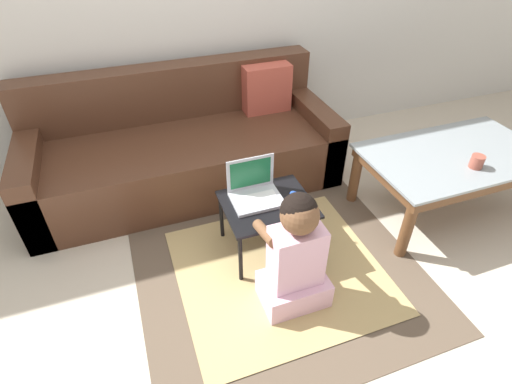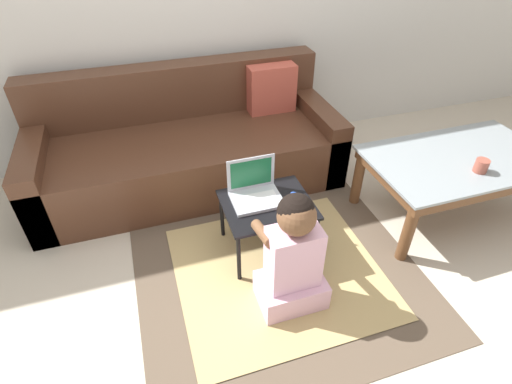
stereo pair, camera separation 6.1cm
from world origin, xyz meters
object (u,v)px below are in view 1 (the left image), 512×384
laptop (255,193)px  cup_on_table (477,162)px  coffee_table (453,162)px  laptop_desk (268,209)px  couch (185,148)px  computer_mouse (296,197)px  person_seated (296,256)px

laptop → cup_on_table: laptop is taller
coffee_table → laptop_desk: bearing=178.2°
laptop → couch: bearing=106.4°
couch → computer_mouse: couch is taller
laptop_desk → person_seated: (-0.01, -0.41, 0.02)m
coffee_table → laptop: laptop is taller
coffee_table → person_seated: bearing=-164.0°
laptop_desk → coffee_table: bearing=-1.8°
computer_mouse → cup_on_table: (1.11, -0.18, 0.11)m
laptop_desk → cup_on_table: bearing=-9.2°
laptop_desk → cup_on_table: 1.30m
laptop_desk → person_seated: person_seated is taller
couch → person_seated: couch is taller
laptop_desk → laptop: size_ratio=1.78×
cup_on_table → laptop: bearing=168.3°
coffee_table → couch: bearing=148.9°
laptop → computer_mouse: bearing=-23.3°
couch → laptop: (0.25, -0.85, 0.12)m
coffee_table → cup_on_table: (-0.01, -0.17, 0.11)m
laptop_desk → laptop: bearing=127.3°
laptop → laptop_desk: bearing=-52.7°
laptop → person_seated: bearing=-84.7°
coffee_table → laptop: (-1.34, 0.11, 0.01)m
laptop_desk → cup_on_table: (1.28, -0.21, 0.17)m
couch → laptop_desk: size_ratio=4.23×
laptop_desk → computer_mouse: 0.18m
laptop → person_seated: (0.04, -0.48, -0.06)m
cup_on_table → couch: bearing=144.6°
person_seated → couch: bearing=102.5°
coffee_table → laptop_desk: (-1.28, 0.04, -0.07)m
laptop_desk → couch: bearing=108.2°
cup_on_table → coffee_table: bearing=87.2°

